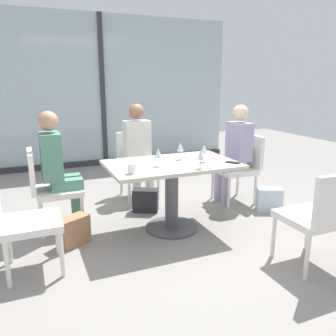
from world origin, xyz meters
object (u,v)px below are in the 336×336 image
chair_far_right (241,164)px  wine_glass_0 (201,155)px  person_far_left (58,165)px  handbag_0 (269,199)px  wine_glass_2 (180,147)px  handbag_1 (146,200)px  chair_front_right (320,214)px  wine_glass_1 (204,149)px  chair_near_window (137,160)px  chair_side_end (18,216)px  wine_glass_3 (158,153)px  coffee_cup (132,169)px  cell_phone_on_table (233,162)px  handbag_2 (73,231)px  dining_table_main (172,180)px  person_near_window (139,147)px  chair_far_left (49,185)px

chair_far_right → wine_glass_0: size_ratio=4.70×
person_far_left → handbag_0: 2.51m
wine_glass_2 → handbag_1: wine_glass_2 is taller
chair_front_right → handbag_1: size_ratio=2.90×
wine_glass_1 → handbag_1: bearing=121.7°
chair_near_window → chair_side_end: (-1.48, -1.53, 0.00)m
wine_glass_3 → coffee_cup: 0.37m
wine_glass_1 → cell_phone_on_table: 0.33m
cell_phone_on_table → handbag_2: size_ratio=0.48×
cell_phone_on_table → handbag_0: cell_phone_on_table is taller
chair_side_end → handbag_1: 1.69m
person_far_left → coffee_cup: (0.58, -0.72, 0.08)m
chair_side_end → wine_glass_2: bearing=14.7°
wine_glass_3 → handbag_0: bearing=4.5°
wine_glass_1 → chair_far_right: bearing=33.4°
dining_table_main → wine_glass_3: bearing=-154.8°
person_far_left → cell_phone_on_table: size_ratio=8.75×
handbag_1 → handbag_2: size_ratio=1.00×
person_near_window → cell_phone_on_table: person_near_window is taller
chair_near_window → chair_front_right: bearing=-71.7°
chair_far_right → wine_glass_2: wine_glass_2 is taller
chair_far_left → handbag_1: bearing=5.3°
wine_glass_0 → wine_glass_1: size_ratio=1.00×
chair_side_end → handbag_2: bearing=37.5°
person_far_left → chair_near_window: bearing=34.2°
coffee_cup → handbag_0: (1.82, 0.27, -0.64)m
wine_glass_2 → handbag_2: size_ratio=0.62×
chair_near_window → chair_side_end: bearing=-134.1°
wine_glass_0 → handbag_0: bearing=17.3°
person_far_left → wine_glass_1: person_far_left is taller
chair_side_end → person_far_left: person_far_left is taller
chair_front_right → wine_glass_3: 1.54m
coffee_cup → handbag_0: 1.95m
wine_glass_3 → cell_phone_on_table: 0.79m
dining_table_main → handbag_1: 0.71m
wine_glass_1 → handbag_0: bearing=7.3°
chair_far_right → dining_table_main: bearing=-158.2°
dining_table_main → person_near_window: size_ratio=1.05×
wine_glass_1 → handbag_1: 1.07m
chair_far_right → person_near_window: person_near_window is taller
wine_glass_0 → handbag_0: 1.41m
chair_far_right → person_near_window: bearing=152.3°
dining_table_main → handbag_2: dining_table_main is taller
chair_side_end → wine_glass_1: 1.86m
wine_glass_1 → wine_glass_2: bearing=130.4°
chair_far_right → cell_phone_on_table: 0.98m
wine_glass_2 → coffee_cup: (-0.65, -0.35, -0.09)m
person_far_left → handbag_1: (0.99, 0.10, -0.56)m
cell_phone_on_table → chair_far_left: bearing=119.3°
chair_far_left → wine_glass_1: wine_glass_1 is taller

